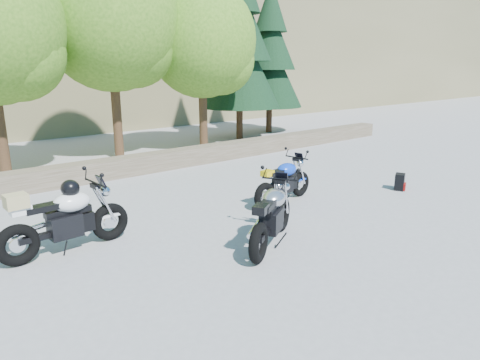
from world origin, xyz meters
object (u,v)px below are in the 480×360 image
white_bike (65,218)px  backpack (400,182)px  silver_bike (272,216)px  blue_bike (284,182)px

white_bike → backpack: bearing=-14.3°
backpack → white_bike: bearing=144.0°
silver_bike → backpack: 4.57m
backpack → silver_bike: bearing=160.3°
white_bike → silver_bike: bearing=-37.9°
blue_bike → backpack: blue_bike is taller
silver_bike → blue_bike: silver_bike is taller
blue_bike → backpack: (2.78, -1.08, -0.26)m
silver_bike → white_bike: 3.20m
silver_bike → white_bike: bearing=114.9°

